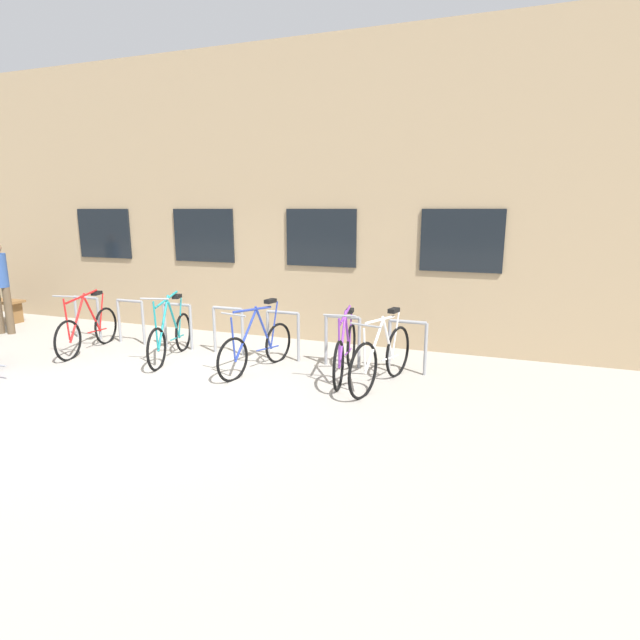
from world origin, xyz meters
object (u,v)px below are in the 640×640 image
(bicycle_blue, at_px, (257,346))
(bicycle_teal, at_px, (171,336))
(bicycle_white, at_px, (382,357))
(bicycle_purple, at_px, (345,351))
(bicycle_red, at_px, (88,329))

(bicycle_blue, bearing_deg, bicycle_teal, 178.22)
(bicycle_white, bearing_deg, bicycle_purple, 161.33)
(bicycle_teal, distance_m, bicycle_purple, 2.91)
(bicycle_teal, distance_m, bicycle_red, 1.63)
(bicycle_red, bearing_deg, bicycle_purple, 2.53)
(bicycle_blue, distance_m, bicycle_teal, 1.58)
(bicycle_white, bearing_deg, bicycle_red, -179.95)
(bicycle_teal, height_order, bicycle_red, bicycle_teal)
(bicycle_blue, bearing_deg, bicycle_white, -0.78)
(bicycle_red, relative_size, bicycle_purple, 0.98)
(bicycle_teal, relative_size, bicycle_purple, 0.98)
(bicycle_white, distance_m, bicycle_purple, 0.61)
(bicycle_blue, relative_size, bicycle_teal, 0.99)
(bicycle_blue, distance_m, bicycle_white, 1.92)
(bicycle_teal, height_order, bicycle_white, bicycle_teal)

